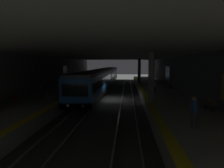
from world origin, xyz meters
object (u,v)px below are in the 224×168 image
object	(u,v)px
bench_left_far	(160,79)
person_walking_mid	(42,90)
bench_left_near	(210,103)
person_waiting_near	(194,111)
suitcase_rolling	(15,98)
pillar_far	(139,71)
bench_left_mid	(164,81)
person_boarding	(86,77)
backpack_on_floor	(171,87)
person_standing_far	(155,86)
pillar_near	(151,78)
bench_right_mid	(59,83)
metro_train	(104,78)

from	to	relation	value
bench_left_far	person_walking_mid	size ratio (longest dim) A/B	1.06
bench_left_near	person_waiting_near	xyz separation A→B (m)	(-4.34, 2.64, 0.43)
person_walking_mid	suitcase_rolling	world-z (taller)	person_walking_mid
bench_left_far	pillar_far	bearing A→B (deg)	114.64
person_walking_mid	bench_left_near	bearing A→B (deg)	-103.79
pillar_far	bench_left_far	xyz separation A→B (m)	(1.92, -4.18, -1.75)
pillar_far	bench_left_mid	distance (m)	4.99
person_waiting_near	person_boarding	xyz separation A→B (m)	(27.99, 12.19, -0.06)
person_waiting_near	backpack_on_floor	bearing A→B (deg)	-8.16
person_waiting_near	person_standing_far	size ratio (longest dim) A/B	1.10
pillar_far	suitcase_rolling	bearing A→B (deg)	147.13
person_walking_mid	backpack_on_floor	size ratio (longest dim) A/B	4.00
bench_left_mid	person_walking_mid	bearing A→B (deg)	135.96
person_boarding	person_waiting_near	bearing A→B (deg)	-156.47
person_walking_mid	backpack_on_floor	xyz separation A→B (m)	(9.57, -14.87, -0.66)
bench_left_far	suitcase_rolling	world-z (taller)	suitcase_rolling
person_waiting_near	person_standing_far	xyz separation A→B (m)	(12.95, 0.35, -0.10)
bench_left_mid	person_waiting_near	bearing A→B (deg)	173.60
person_boarding	pillar_near	bearing A→B (deg)	-153.10
bench_right_mid	backpack_on_floor	xyz separation A→B (m)	(-0.98, -16.96, -0.32)
pillar_far	metro_train	bearing A→B (deg)	96.68
metro_train	person_standing_far	xyz separation A→B (m)	(-11.88, -7.75, -0.12)
suitcase_rolling	bench_right_mid	bearing A→B (deg)	1.47
person_standing_far	person_walking_mid	bearing A→B (deg)	112.34
person_standing_far	bench_left_far	bearing A→B (deg)	-11.57
suitcase_rolling	person_standing_far	bearing A→B (deg)	-63.72
pillar_near	person_waiting_near	bearing A→B (deg)	-167.56
pillar_far	metro_train	size ratio (longest dim) A/B	0.11
bench_left_mid	person_standing_far	xyz separation A→B (m)	(-10.56, 2.98, 0.34)
metro_train	bench_left_far	world-z (taller)	metro_train
metro_train	backpack_on_floor	distance (m)	12.88
bench_right_mid	person_standing_far	distance (m)	15.17
suitcase_rolling	bench_left_mid	bearing A→B (deg)	-43.97
person_waiting_near	suitcase_rolling	size ratio (longest dim) A/B	1.75
bench_right_mid	person_walking_mid	distance (m)	10.75
bench_left_mid	suitcase_rolling	xyz separation A→B (m)	(-17.36, 16.75, -0.17)
bench_left_near	person_standing_far	bearing A→B (deg)	19.10
bench_left_mid	backpack_on_floor	xyz separation A→B (m)	(-5.93, 0.11, -0.32)
pillar_far	person_waiting_near	size ratio (longest dim) A/B	2.60
pillar_near	suitcase_rolling	distance (m)	12.74
pillar_far	bench_right_mid	xyz separation A→B (m)	(-7.04, 12.88, -1.75)
bench_left_far	bench_right_mid	size ratio (longest dim) A/B	1.00
pillar_far	bench_left_far	world-z (taller)	pillar_far
pillar_near	pillar_far	world-z (taller)	same
suitcase_rolling	backpack_on_floor	size ratio (longest dim) A/B	2.50
bench_left_near	suitcase_rolling	world-z (taller)	suitcase_rolling
bench_right_mid	backpack_on_floor	distance (m)	16.99
bench_left_near	person_standing_far	size ratio (longest dim) A/B	1.07
metro_train	suitcase_rolling	size ratio (longest dim) A/B	39.88
bench_left_far	person_boarding	size ratio (longest dim) A/B	1.03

